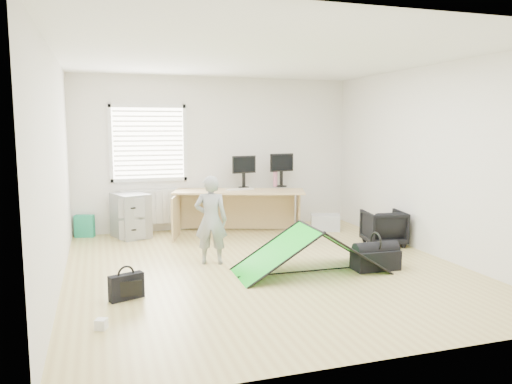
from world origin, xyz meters
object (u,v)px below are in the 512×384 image
object	(u,v)px
laptop_bag	(126,287)
duffel_bag	(375,260)
kite	(310,249)
storage_crate	(325,222)
office_chair	(384,228)
person	(211,220)
thermos	(275,179)
monitor_left	(244,176)
desk	(239,212)
monitor_right	(281,175)
filing_cabinet	(131,215)

from	to	relation	value
laptop_bag	duffel_bag	xyz separation A→B (m)	(3.13, 0.18, -0.01)
kite	laptop_bag	world-z (taller)	kite
duffel_bag	storage_crate	bearing A→B (deg)	80.61
office_chair	person	xyz separation A→B (m)	(-2.79, -0.23, 0.32)
storage_crate	duffel_bag	bearing A→B (deg)	-100.38
thermos	office_chair	size ratio (longest dim) A/B	0.46
monitor_left	thermos	size ratio (longest dim) A/B	1.59
thermos	duffel_bag	distance (m)	3.02
desk	storage_crate	bearing A→B (deg)	12.40
office_chair	kite	xyz separation A→B (m)	(-1.68, -0.99, 0.02)
monitor_right	desk	bearing A→B (deg)	-171.83
monitor_right	office_chair	bearing A→B (deg)	-69.20
office_chair	laptop_bag	distance (m)	4.18
filing_cabinet	thermos	world-z (taller)	thermos
thermos	storage_crate	distance (m)	1.18
monitor_right	person	distance (m)	2.66
filing_cabinet	laptop_bag	bearing A→B (deg)	-115.68
desk	laptop_bag	size ratio (longest dim) A/B	5.95
person	storage_crate	bearing A→B (deg)	-130.23
duffel_bag	laptop_bag	bearing A→B (deg)	-175.67
office_chair	duffel_bag	world-z (taller)	office_chair
laptop_bag	monitor_left	bearing A→B (deg)	33.43
duffel_bag	kite	bearing A→B (deg)	171.38
thermos	kite	bearing A→B (deg)	-100.68
office_chair	person	size ratio (longest dim) A/B	0.50
person	kite	xyz separation A→B (m)	(1.11, -0.77, -0.30)
person	monitor_left	bearing A→B (deg)	-100.03
monitor_right	person	xyz separation A→B (m)	(-1.74, -1.97, -0.37)
filing_cabinet	person	size ratio (longest dim) A/B	0.61
monitor_right	kite	size ratio (longest dim) A/B	0.24
monitor_left	duffel_bag	size ratio (longest dim) A/B	0.74
storage_crate	duffel_bag	world-z (taller)	storage_crate
desk	laptop_bag	xyz separation A→B (m)	(-2.04, -2.78, -0.24)
desk	monitor_right	size ratio (longest dim) A/B	4.79
monitor_right	office_chair	xyz separation A→B (m)	(1.05, -1.75, -0.70)
desk	laptop_bag	distance (m)	3.46
monitor_left	thermos	distance (m)	0.60
office_chair	duffel_bag	xyz separation A→B (m)	(-0.83, -1.14, -0.14)
laptop_bag	desk	bearing A→B (deg)	32.78
filing_cabinet	storage_crate	xyz separation A→B (m)	(3.33, -0.46, -0.23)
office_chair	filing_cabinet	bearing A→B (deg)	-15.60
filing_cabinet	laptop_bag	size ratio (longest dim) A/B	1.98
storage_crate	laptop_bag	xyz separation A→B (m)	(-3.58, -2.62, -0.00)
monitor_left	storage_crate	world-z (taller)	monitor_left
filing_cabinet	kite	xyz separation A→B (m)	(2.03, -2.75, -0.07)
monitor_left	thermos	xyz separation A→B (m)	(0.60, 0.01, -0.07)
monitor_left	monitor_right	bearing A→B (deg)	-10.13
monitor_left	laptop_bag	distance (m)	3.88
desk	thermos	bearing A→B (deg)	40.52
laptop_bag	thermos	bearing A→B (deg)	26.83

